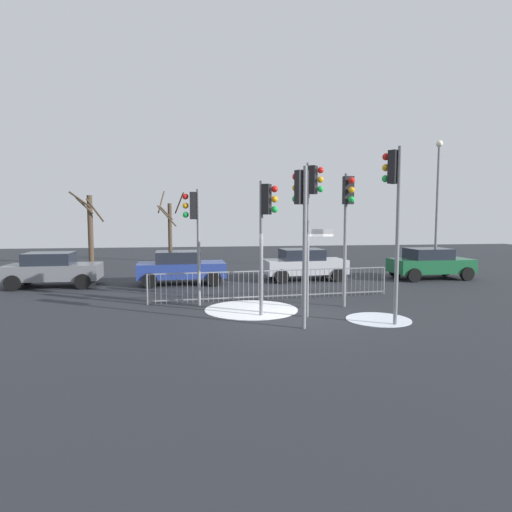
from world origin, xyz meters
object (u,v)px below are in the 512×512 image
(car_grey_far, at_px, (53,269))
(street_lamp, at_px, (438,192))
(traffic_light_mid_left, at_px, (266,217))
(traffic_light_foreground_right, at_px, (348,210))
(direction_sign_post, at_px, (310,263))
(car_green_near, at_px, (430,263))
(car_blue_mid, at_px, (181,267))
(traffic_light_rear_right, at_px, (302,210))
(car_silver_trailing, at_px, (304,264))
(bare_tree_centre, at_px, (170,228))
(traffic_light_foreground_left, at_px, (194,221))
(bare_tree_left, at_px, (90,227))
(traffic_light_rear_left, at_px, (312,202))
(traffic_light_mid_right, at_px, (394,196))

(car_grey_far, relative_size, street_lamp, 0.55)
(traffic_light_mid_left, relative_size, traffic_light_foreground_right, 0.92)
(direction_sign_post, height_order, car_green_near, direction_sign_post)
(traffic_light_mid_left, bearing_deg, traffic_light_foreground_right, 135.04)
(traffic_light_mid_left, distance_m, car_blue_mid, 7.51)
(traffic_light_rear_right, distance_m, car_silver_trailing, 9.24)
(traffic_light_rear_right, distance_m, bare_tree_centre, 18.42)
(traffic_light_foreground_left, xyz_separation_m, car_blue_mid, (-0.59, 4.75, -2.11))
(bare_tree_centre, bearing_deg, bare_tree_left, -161.31)
(traffic_light_mid_left, height_order, bare_tree_centre, bare_tree_centre)
(traffic_light_rear_left, bearing_deg, direction_sign_post, 16.61)
(traffic_light_foreground_right, height_order, car_blue_mid, traffic_light_foreground_right)
(traffic_light_foreground_right, bearing_deg, traffic_light_mid_left, 11.52)
(traffic_light_mid_right, distance_m, car_grey_far, 14.33)
(car_grey_far, xyz_separation_m, bare_tree_centre, (4.45, 9.68, 1.42))
(traffic_light_mid_left, relative_size, car_green_near, 1.05)
(traffic_light_mid_left, relative_size, bare_tree_centre, 0.88)
(car_blue_mid, xyz_separation_m, bare_tree_centre, (-0.94, 9.73, 1.42))
(traffic_light_mid_left, bearing_deg, traffic_light_foreground_left, -103.19)
(traffic_light_foreground_right, xyz_separation_m, bare_tree_left, (-11.15, 13.95, -0.92))
(traffic_light_foreground_left, distance_m, street_lamp, 14.83)
(direction_sign_post, bearing_deg, traffic_light_mid_left, 178.13)
(bare_tree_left, bearing_deg, car_grey_far, -88.58)
(car_blue_mid, bearing_deg, bare_tree_centre, 93.04)
(traffic_light_rear_right, bearing_deg, car_grey_far, 114.29)
(traffic_light_rear_right, distance_m, traffic_light_foreground_right, 3.16)
(traffic_light_mid_right, bearing_deg, bare_tree_centre, 74.38)
(traffic_light_foreground_right, xyz_separation_m, traffic_light_mid_right, (0.49, -2.32, 0.36))
(traffic_light_rear_right, height_order, car_silver_trailing, traffic_light_rear_right)
(traffic_light_mid_left, height_order, traffic_light_foreground_left, traffic_light_mid_left)
(street_lamp, bearing_deg, traffic_light_rear_left, -138.09)
(traffic_light_foreground_right, bearing_deg, car_silver_trailing, -96.64)
(traffic_light_mid_right, bearing_deg, traffic_light_foreground_right, 64.86)
(traffic_light_foreground_right, relative_size, direction_sign_post, 1.53)
(car_green_near, bearing_deg, traffic_light_rear_left, -144.81)
(bare_tree_centre, bearing_deg, street_lamp, -26.81)
(direction_sign_post, xyz_separation_m, car_grey_far, (-9.38, 7.03, -0.86))
(direction_sign_post, relative_size, car_grey_far, 0.75)
(traffic_light_rear_right, bearing_deg, traffic_light_foreground_left, 107.27)
(street_lamp, bearing_deg, car_blue_mid, -169.71)
(traffic_light_rear_right, bearing_deg, traffic_light_foreground_right, 25.04)
(bare_tree_left, bearing_deg, traffic_light_foreground_right, -51.36)
(traffic_light_foreground_left, xyz_separation_m, traffic_light_foreground_right, (4.97, -1.04, 0.36))
(traffic_light_rear_left, height_order, car_grey_far, traffic_light_rear_left)
(traffic_light_rear_right, xyz_separation_m, street_lamp, (10.04, 10.58, 1.07))
(traffic_light_rear_right, xyz_separation_m, car_green_near, (8.36, 8.14, -2.42))
(traffic_light_rear_left, distance_m, traffic_light_foreground_right, 1.20)
(traffic_light_mid_right, bearing_deg, car_grey_far, 107.48)
(traffic_light_foreground_left, xyz_separation_m, street_lamp, (12.89, 7.20, 1.38))
(traffic_light_mid_right, xyz_separation_m, car_blue_mid, (-6.04, 8.11, -2.83))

